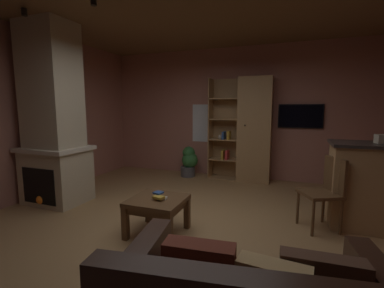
{
  "coord_description": "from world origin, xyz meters",
  "views": [
    {
      "loc": [
        1.24,
        -2.91,
        1.53
      ],
      "look_at": [
        0.0,
        0.4,
        1.05
      ],
      "focal_mm": 24.84,
      "sensor_mm": 36.0,
      "label": 1
    }
  ],
  "objects_px": {
    "bookshelf_cabinet": "(250,131)",
    "coffee_table": "(157,205)",
    "stone_fireplace": "(53,124)",
    "dining_chair": "(326,188)",
    "wall_mounted_tv": "(300,116)",
    "potted_floor_plant": "(189,161)",
    "table_book_0": "(162,198)",
    "table_book_1": "(159,197)",
    "tissue_box": "(381,139)",
    "table_book_2": "(158,193)"
  },
  "relations": [
    {
      "from": "table_book_1",
      "to": "wall_mounted_tv",
      "type": "bearing_deg",
      "value": 62.79
    },
    {
      "from": "table_book_2",
      "to": "potted_floor_plant",
      "type": "height_order",
      "value": "potted_floor_plant"
    },
    {
      "from": "table_book_2",
      "to": "dining_chair",
      "type": "bearing_deg",
      "value": 23.38
    },
    {
      "from": "dining_chair",
      "to": "wall_mounted_tv",
      "type": "xyz_separation_m",
      "value": [
        -0.28,
        2.18,
        0.84
      ]
    },
    {
      "from": "table_book_1",
      "to": "table_book_0",
      "type": "bearing_deg",
      "value": 66.75
    },
    {
      "from": "stone_fireplace",
      "to": "table_book_2",
      "type": "xyz_separation_m",
      "value": [
        2.06,
        -0.4,
        -0.77
      ]
    },
    {
      "from": "stone_fireplace",
      "to": "wall_mounted_tv",
      "type": "height_order",
      "value": "stone_fireplace"
    },
    {
      "from": "stone_fireplace",
      "to": "table_book_0",
      "type": "height_order",
      "value": "stone_fireplace"
    },
    {
      "from": "coffee_table",
      "to": "bookshelf_cabinet",
      "type": "bearing_deg",
      "value": 76.39
    },
    {
      "from": "stone_fireplace",
      "to": "bookshelf_cabinet",
      "type": "height_order",
      "value": "stone_fireplace"
    },
    {
      "from": "stone_fireplace",
      "to": "coffee_table",
      "type": "xyz_separation_m",
      "value": [
        2.06,
        -0.43,
        -0.92
      ]
    },
    {
      "from": "bookshelf_cabinet",
      "to": "wall_mounted_tv",
      "type": "distance_m",
      "value": 1.02
    },
    {
      "from": "coffee_table",
      "to": "table_book_0",
      "type": "distance_m",
      "value": 0.12
    },
    {
      "from": "stone_fireplace",
      "to": "coffee_table",
      "type": "bearing_deg",
      "value": -11.72
    },
    {
      "from": "table_book_2",
      "to": "wall_mounted_tv",
      "type": "height_order",
      "value": "wall_mounted_tv"
    },
    {
      "from": "table_book_0",
      "to": "potted_floor_plant",
      "type": "relative_size",
      "value": 0.15
    },
    {
      "from": "bookshelf_cabinet",
      "to": "table_book_2",
      "type": "xyz_separation_m",
      "value": [
        -0.69,
        -2.8,
        -0.56
      ]
    },
    {
      "from": "table_book_2",
      "to": "potted_floor_plant",
      "type": "distance_m",
      "value": 2.78
    },
    {
      "from": "stone_fireplace",
      "to": "dining_chair",
      "type": "distance_m",
      "value": 4.08
    },
    {
      "from": "tissue_box",
      "to": "coffee_table",
      "type": "bearing_deg",
      "value": -156.38
    },
    {
      "from": "table_book_2",
      "to": "wall_mounted_tv",
      "type": "distance_m",
      "value": 3.54
    },
    {
      "from": "bookshelf_cabinet",
      "to": "coffee_table",
      "type": "bearing_deg",
      "value": -103.61
    },
    {
      "from": "table_book_2",
      "to": "potted_floor_plant",
      "type": "relative_size",
      "value": 0.15
    },
    {
      "from": "stone_fireplace",
      "to": "potted_floor_plant",
      "type": "bearing_deg",
      "value": 58.37
    },
    {
      "from": "coffee_table",
      "to": "wall_mounted_tv",
      "type": "distance_m",
      "value": 3.6
    },
    {
      "from": "bookshelf_cabinet",
      "to": "table_book_0",
      "type": "bearing_deg",
      "value": -102.29
    },
    {
      "from": "potted_floor_plant",
      "to": "table_book_2",
      "type": "bearing_deg",
      "value": -76.65
    },
    {
      "from": "tissue_box",
      "to": "table_book_0",
      "type": "relative_size",
      "value": 1.19
    },
    {
      "from": "stone_fireplace",
      "to": "tissue_box",
      "type": "bearing_deg",
      "value": 8.37
    },
    {
      "from": "coffee_table",
      "to": "table_book_0",
      "type": "xyz_separation_m",
      "value": [
        0.07,
        -0.0,
        0.1
      ]
    },
    {
      "from": "tissue_box",
      "to": "coffee_table",
      "type": "xyz_separation_m",
      "value": [
        -2.52,
        -1.1,
        -0.8
      ]
    },
    {
      "from": "bookshelf_cabinet",
      "to": "potted_floor_plant",
      "type": "distance_m",
      "value": 1.52
    },
    {
      "from": "table_book_2",
      "to": "wall_mounted_tv",
      "type": "bearing_deg",
      "value": 61.39
    },
    {
      "from": "tissue_box",
      "to": "table_book_2",
      "type": "bearing_deg",
      "value": -157.05
    },
    {
      "from": "tissue_box",
      "to": "potted_floor_plant",
      "type": "xyz_separation_m",
      "value": [
        -3.17,
        1.63,
        -0.81
      ]
    },
    {
      "from": "bookshelf_cabinet",
      "to": "dining_chair",
      "type": "relative_size",
      "value": 2.34
    },
    {
      "from": "table_book_2",
      "to": "dining_chair",
      "type": "xyz_separation_m",
      "value": [
        1.93,
        0.83,
        0.02
      ]
    },
    {
      "from": "dining_chair",
      "to": "wall_mounted_tv",
      "type": "height_order",
      "value": "wall_mounted_tv"
    },
    {
      "from": "bookshelf_cabinet",
      "to": "coffee_table",
      "type": "height_order",
      "value": "bookshelf_cabinet"
    },
    {
      "from": "coffee_table",
      "to": "table_book_1",
      "type": "bearing_deg",
      "value": -47.56
    },
    {
      "from": "tissue_box",
      "to": "dining_chair",
      "type": "xyz_separation_m",
      "value": [
        -0.6,
        -0.24,
        -0.62
      ]
    },
    {
      "from": "potted_floor_plant",
      "to": "table_book_0",
      "type": "bearing_deg",
      "value": -75.37
    },
    {
      "from": "tissue_box",
      "to": "wall_mounted_tv",
      "type": "xyz_separation_m",
      "value": [
        -0.88,
        1.94,
        0.22
      ]
    },
    {
      "from": "table_book_1",
      "to": "tissue_box",
      "type": "bearing_deg",
      "value": 25.0
    },
    {
      "from": "table_book_1",
      "to": "table_book_2",
      "type": "xyz_separation_m",
      "value": [
        -0.05,
        0.08,
        0.02
      ]
    },
    {
      "from": "bookshelf_cabinet",
      "to": "coffee_table",
      "type": "distance_m",
      "value": 3.0
    },
    {
      "from": "table_book_2",
      "to": "dining_chair",
      "type": "height_order",
      "value": "dining_chair"
    },
    {
      "from": "dining_chair",
      "to": "potted_floor_plant",
      "type": "distance_m",
      "value": 3.18
    },
    {
      "from": "dining_chair",
      "to": "potted_floor_plant",
      "type": "xyz_separation_m",
      "value": [
        -2.57,
        1.87,
        -0.19
      ]
    },
    {
      "from": "dining_chair",
      "to": "table_book_1",
      "type": "bearing_deg",
      "value": -153.94
    }
  ]
}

